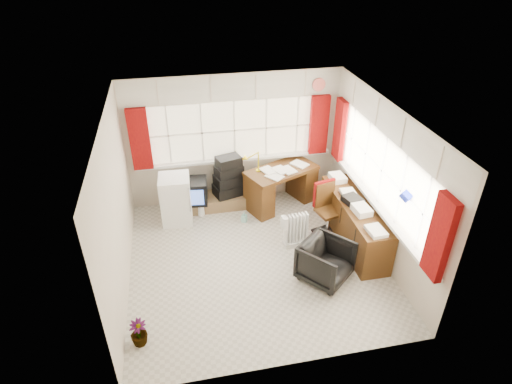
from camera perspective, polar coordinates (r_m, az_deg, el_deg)
The scene contains 20 objects.
ground at distance 7.06m, azimuth -0.00°, elevation -9.09°, with size 4.00×4.00×0.00m, color beige.
room_walls at distance 6.18m, azimuth -0.01°, elevation 1.51°, with size 4.00×4.00×4.00m.
window_back at distance 8.13m, azimuth -2.74°, elevation 4.85°, with size 3.70×0.12×3.60m.
window_right at distance 7.06m, azimuth 15.64°, elevation -0.87°, with size 0.12×3.70×3.60m.
curtains at distance 7.20m, azimuth 5.78°, elevation 5.55°, with size 3.83×3.83×1.15m.
overhead_cabinets at distance 6.96m, azimuth 6.44°, elevation 11.67°, with size 3.98×3.98×0.48m.
desk at distance 8.19m, azimuth 3.36°, elevation 0.93°, with size 1.50×1.15×0.81m.
desk_lamp at distance 7.82m, azimuth 0.32°, elevation 4.67°, with size 0.17×0.16×0.40m.
task_chair at distance 7.48m, azimuth 9.31°, elevation -1.90°, with size 0.50×0.52×0.98m.
office_chair at distance 6.62m, azimuth 9.27°, elevation -9.13°, with size 0.69×0.71×0.65m, color black.
radiator at distance 7.25m, azimuth 5.32°, elevation -5.42°, with size 0.43×0.21×0.61m.
credenza at distance 7.43m, azimuth 12.90°, elevation -3.84°, with size 0.50×2.00×0.85m.
file_tray at distance 7.20m, azimuth 12.80°, elevation -1.11°, with size 0.26×0.33×0.11m, color black.
tv_bench at distance 8.29m, azimuth -6.11°, elevation -1.26°, with size 1.40×0.50×0.25m, color olive.
crt_tv at distance 7.98m, azimuth -8.31°, elevation 0.10°, with size 0.54×0.51×0.45m.
hifi_stack at distance 8.08m, azimuth -3.60°, elevation 1.94°, with size 0.67×0.52×0.80m.
mini_fridge at distance 7.83m, azimuth -10.63°, elevation -0.96°, with size 0.56×0.57×0.91m.
spray_bottle_a at distance 8.04m, azimuth -7.34°, elevation -2.17°, with size 0.13×0.13×0.33m, color white.
spray_bottle_b at distance 7.86m, azimuth -1.58°, elevation -3.33°, with size 0.09×0.09×0.20m, color #8CD2C5.
flower_vase at distance 5.95m, azimuth -15.39°, elevation -17.66°, with size 0.22×0.22×0.39m, color black.
Camera 1 is at (-1.07, -5.24, 4.60)m, focal length 30.00 mm.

